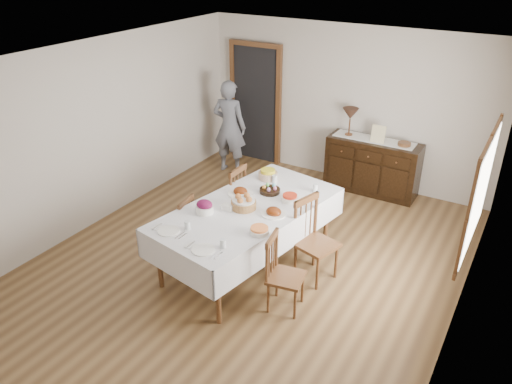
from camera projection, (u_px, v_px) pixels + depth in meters
The scene contains 26 objects.
ground at pixel (252, 259), 6.55m from camera, with size 6.00×6.00×0.00m, color brown.
room_shell at pixel (259, 130), 6.20m from camera, with size 5.02×6.02×2.65m.
dining_table at pixel (248, 214), 6.12m from camera, with size 1.64×2.61×0.84m.
chair_left_near at pixel (180, 228), 6.38m from camera, with size 0.42×0.42×0.89m.
chair_left_far at pixel (230, 198), 6.99m from camera, with size 0.42×0.42×1.01m.
chair_right_near at pixel (282, 273), 5.51m from camera, with size 0.44×0.44×0.92m.
chair_right_far at pixel (314, 239), 6.01m from camera, with size 0.54×0.54×1.05m.
sideboard at pixel (372, 166), 8.13m from camera, with size 1.49×0.54×0.89m.
person at pixel (229, 124), 8.68m from camera, with size 0.55×0.35×1.76m, color slate.
bread_basket at pixel (244, 203), 6.04m from camera, with size 0.31×0.31×0.18m.
egg_basket at pixel (270, 190), 6.43m from camera, with size 0.27×0.27×0.11m.
ham_platter_a at pixel (240, 192), 6.39m from camera, with size 0.33×0.33×0.11m.
ham_platter_b at pixel (274, 212), 5.91m from camera, with size 0.30×0.30×0.11m.
beet_bowl at pixel (205, 207), 5.93m from camera, with size 0.21×0.21×0.16m.
carrot_bowl at pixel (290, 198), 6.22m from camera, with size 0.23×0.23×0.09m.
pineapple_bowl at pixel (268, 174), 6.79m from camera, with size 0.26×0.26×0.13m.
casserole_dish at pixel (259, 230), 5.53m from camera, with size 0.22×0.22×0.08m.
butter_dish at pixel (228, 207), 6.01m from camera, with size 0.15×0.11×0.07m.
setting_left at pixel (175, 229), 5.59m from camera, with size 0.44×0.31×0.10m.
setting_right at pixel (209, 247), 5.25m from camera, with size 0.44×0.31×0.10m.
glass_far_a at pixel (275, 179), 6.68m from camera, with size 0.07×0.07×0.10m.
glass_far_b at pixel (315, 188), 6.43m from camera, with size 0.06×0.06×0.11m.
runner at pixel (374, 139), 7.97m from camera, with size 1.30×0.35×0.01m.
table_lamp at pixel (350, 114), 7.98m from camera, with size 0.26×0.26×0.46m.
picture_frame at pixel (378, 134), 7.80m from camera, with size 0.22×0.08×0.28m.
deco_bowl at pixel (404, 144), 7.71m from camera, with size 0.20×0.20×0.06m.
Camera 1 is at (2.82, -4.65, 3.76)m, focal length 35.00 mm.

